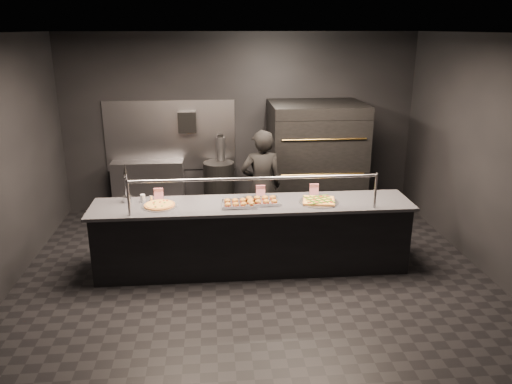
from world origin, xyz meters
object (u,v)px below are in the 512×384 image
at_px(trash_bin, 219,187).
at_px(worker, 261,186).
at_px(prep_shelf, 149,187).
at_px(round_pizza, 160,205).
at_px(pizza_oven, 315,160).
at_px(towel_dispenser, 187,122).
at_px(slider_tray_a, 239,203).
at_px(service_counter, 253,236).
at_px(fire_extinguisher, 221,150).
at_px(slider_tray_b, 262,201).
at_px(square_pizza, 319,201).
at_px(beer_tap, 127,191).

xyz_separation_m(trash_bin, worker, (0.60, -1.25, 0.40)).
xyz_separation_m(prep_shelf, round_pizza, (0.43, -2.33, 0.49)).
distance_m(pizza_oven, towel_dispenser, 2.23).
relative_size(round_pizza, slider_tray_a, 0.97).
relative_size(service_counter, pizza_oven, 2.15).
distance_m(fire_extinguisher, round_pizza, 2.55).
bearing_deg(trash_bin, round_pizza, -109.28).
distance_m(service_counter, worker, 1.06).
bearing_deg(worker, towel_dispenser, -56.74).
bearing_deg(slider_tray_b, pizza_oven, 60.27).
bearing_deg(trash_bin, service_counter, -79.97).
xyz_separation_m(prep_shelf, fire_extinguisher, (1.25, 0.08, 0.61)).
height_order(fire_extinguisher, round_pizza, fire_extinguisher).
relative_size(round_pizza, square_pizza, 0.88).
distance_m(towel_dispenser, round_pizza, 2.49).
relative_size(prep_shelf, beer_tap, 2.39).
bearing_deg(worker, service_counter, 72.89).
height_order(fire_extinguisher, slider_tray_a, fire_extinguisher).
bearing_deg(round_pizza, trash_bin, 70.72).
height_order(service_counter, pizza_oven, pizza_oven).
bearing_deg(square_pizza, prep_shelf, 136.01).
xyz_separation_m(slider_tray_a, trash_bin, (-0.22, 2.29, -0.51)).
distance_m(service_counter, trash_bin, 2.26).
bearing_deg(round_pizza, square_pizza, -0.94).
height_order(slider_tray_a, trash_bin, slider_tray_a).
xyz_separation_m(service_counter, prep_shelf, (-1.60, 2.32, -0.01)).
distance_m(service_counter, towel_dispenser, 2.78).
bearing_deg(towel_dispenser, trash_bin, -18.53).
relative_size(pizza_oven, slider_tray_a, 4.17).
relative_size(pizza_oven, round_pizza, 4.31).
distance_m(service_counter, fire_extinguisher, 2.50).
relative_size(prep_shelf, towel_dispenser, 3.43).
height_order(round_pizza, square_pizza, square_pizza).
bearing_deg(prep_shelf, slider_tray_a, -59.09).
xyz_separation_m(towel_dispenser, trash_bin, (0.51, -0.17, -1.11)).
bearing_deg(service_counter, trash_bin, 100.03).
relative_size(service_counter, fire_extinguisher, 8.12).
xyz_separation_m(round_pizza, slider_tray_b, (1.29, 0.01, 0.01)).
distance_m(pizza_oven, trash_bin, 1.71).
distance_m(fire_extinguisher, trash_bin, 0.65).
height_order(pizza_oven, slider_tray_b, pizza_oven).
distance_m(round_pizza, slider_tray_a, 1.00).
height_order(pizza_oven, beer_tap, pizza_oven).
distance_m(round_pizza, trash_bin, 2.42).
height_order(round_pizza, worker, worker).
distance_m(pizza_oven, prep_shelf, 2.88).
bearing_deg(worker, slider_tray_a, 64.85).
xyz_separation_m(slider_tray_a, square_pizza, (1.02, 0.02, -0.01)).
relative_size(pizza_oven, beer_tap, 3.81).
height_order(prep_shelf, towel_dispenser, towel_dispenser).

